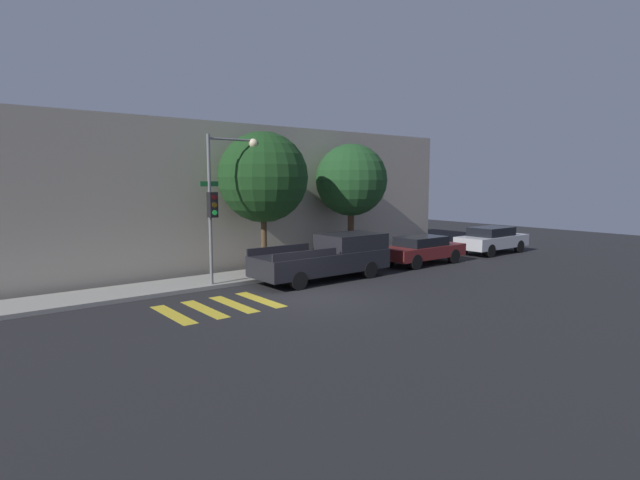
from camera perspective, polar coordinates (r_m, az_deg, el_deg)
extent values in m
plane|color=black|center=(16.90, -0.84, -6.55)|extent=(60.00, 60.00, 0.00)
cube|color=gray|center=(20.39, -8.25, -4.11)|extent=(26.00, 2.20, 0.14)
cube|color=#A89E8E|center=(24.03, -13.81, 4.83)|extent=(26.00, 6.00, 6.32)
cube|color=gold|center=(15.38, -16.46, -8.18)|extent=(0.45, 2.60, 0.00)
cube|color=gold|center=(15.76, -13.08, -7.71)|extent=(0.45, 2.60, 0.00)
cube|color=gold|center=(16.19, -9.88, -7.24)|extent=(0.45, 2.60, 0.00)
cube|color=gold|center=(16.67, -6.87, -6.78)|extent=(0.45, 2.60, 0.00)
cylinder|color=slate|center=(18.37, -12.46, 3.11)|extent=(0.12, 0.12, 5.55)
cube|color=black|center=(18.17, -12.19, 3.96)|extent=(0.30, 0.30, 0.90)
cylinder|color=#4C0C0C|center=(18.01, -11.98, 4.80)|extent=(0.18, 0.02, 0.18)
cylinder|color=#593D0A|center=(18.02, -11.96, 3.94)|extent=(0.18, 0.02, 0.18)
cylinder|color=#26E54C|center=(18.04, -11.94, 3.08)|extent=(0.18, 0.02, 0.18)
cube|color=#19662D|center=(18.33, -12.54, 6.29)|extent=(0.70, 0.02, 0.18)
cylinder|color=slate|center=(18.81, -10.11, 11.25)|extent=(1.84, 0.08, 0.08)
sphere|color=#F9E5B2|center=(19.26, -7.66, 10.89)|extent=(0.36, 0.36, 0.36)
cube|color=black|center=(19.62, 0.16, -2.52)|extent=(5.70, 1.96, 0.77)
cube|color=black|center=(20.53, 3.59, -0.15)|extent=(2.57, 1.80, 0.64)
cube|color=black|center=(19.40, -4.72, -1.09)|extent=(2.85, 0.08, 0.28)
cube|color=black|center=(18.01, -1.67, -1.68)|extent=(2.85, 0.08, 0.28)
cylinder|color=black|center=(21.48, 2.37, -2.76)|extent=(0.68, 0.22, 0.68)
cylinder|color=black|center=(20.19, 5.68, -3.40)|extent=(0.68, 0.22, 0.68)
cylinder|color=black|center=(19.38, -5.58, -3.83)|extent=(0.68, 0.22, 0.68)
cylinder|color=black|center=(17.94, -2.49, -4.66)|extent=(0.68, 0.22, 0.68)
cube|color=maroon|center=(23.86, 11.62, -1.26)|extent=(4.40, 1.70, 0.55)
cube|color=black|center=(23.71, 11.48, -0.12)|extent=(2.29, 1.50, 0.43)
cylinder|color=black|center=(25.42, 12.27, -1.42)|extent=(0.68, 0.22, 0.68)
cylinder|color=black|center=(24.50, 15.03, -1.80)|extent=(0.68, 0.22, 0.68)
cylinder|color=black|center=(23.39, 8.03, -2.03)|extent=(0.68, 0.22, 0.68)
cylinder|color=black|center=(22.38, 10.86, -2.49)|extent=(0.68, 0.22, 0.68)
cube|color=#B7BABF|center=(28.46, 19.06, -0.14)|extent=(4.46, 1.76, 0.62)
cube|color=black|center=(28.31, 18.99, 0.94)|extent=(2.32, 1.55, 0.47)
cylinder|color=black|center=(30.08, 19.19, -0.39)|extent=(0.68, 0.22, 0.68)
cylinder|color=black|center=(29.27, 21.80, -0.69)|extent=(0.68, 0.22, 0.68)
cylinder|color=black|center=(27.79, 16.13, -0.84)|extent=(0.68, 0.22, 0.68)
cylinder|color=black|center=(26.92, 18.87, -1.18)|extent=(0.68, 0.22, 0.68)
cylinder|color=#4C3823|center=(20.63, -6.41, -0.40)|extent=(0.24, 0.24, 2.67)
sphere|color=#193D19|center=(20.47, -6.51, 7.15)|extent=(3.67, 3.67, 3.67)
cylinder|color=#4C3823|center=(23.51, 3.54, 0.53)|extent=(0.29, 0.29, 2.69)
sphere|color=#1E4721|center=(23.37, 3.59, 6.87)|extent=(3.34, 3.34, 3.34)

